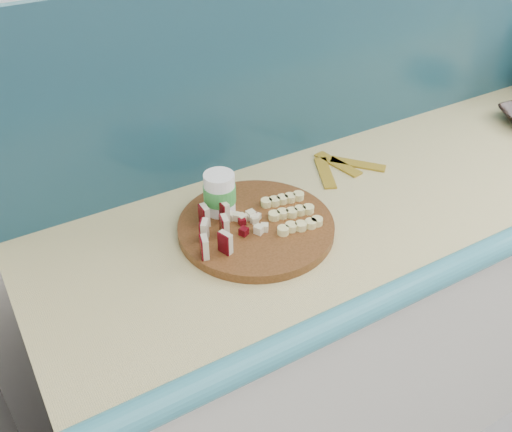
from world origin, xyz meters
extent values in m
cube|color=silver|center=(0.10, 1.50, 0.44)|extent=(2.20, 0.60, 0.88)
cube|color=#DFCF82|center=(0.10, 1.50, 0.90)|extent=(2.20, 0.60, 0.03)
cube|color=teal|center=(0.10, 1.79, 1.16)|extent=(2.20, 0.02, 0.50)
cylinder|color=#40260D|center=(-0.46, 1.52, 0.92)|extent=(0.42, 0.42, 0.02)
cube|color=beige|center=(-0.61, 1.48, 0.96)|extent=(0.02, 0.03, 0.05)
cube|color=#49050B|center=(-0.62, 1.48, 0.96)|extent=(0.01, 0.03, 0.05)
cube|color=beige|center=(-0.59, 1.53, 0.96)|extent=(0.02, 0.03, 0.05)
cube|color=#49050B|center=(-0.60, 1.53, 0.96)|extent=(0.01, 0.03, 0.05)
cube|color=beige|center=(-0.56, 1.58, 0.96)|extent=(0.02, 0.03, 0.05)
cube|color=#49050B|center=(-0.57, 1.58, 0.96)|extent=(0.01, 0.03, 0.05)
cube|color=beige|center=(-0.57, 1.47, 0.96)|extent=(0.02, 0.03, 0.05)
cube|color=#49050B|center=(-0.58, 1.47, 0.96)|extent=(0.01, 0.03, 0.05)
cube|color=beige|center=(-0.54, 1.52, 0.96)|extent=(0.02, 0.03, 0.05)
cube|color=#49050B|center=(-0.55, 1.52, 0.96)|extent=(0.01, 0.03, 0.05)
cube|color=beige|center=(-0.52, 1.57, 0.96)|extent=(0.02, 0.03, 0.05)
cube|color=#49050B|center=(-0.53, 1.57, 0.96)|extent=(0.01, 0.03, 0.05)
cube|color=#F1E5C1|center=(-0.48, 1.53, 0.94)|extent=(0.02, 0.02, 0.02)
cube|color=#F1E5C1|center=(-0.47, 1.53, 0.94)|extent=(0.02, 0.02, 0.02)
cube|color=#49050B|center=(-0.47, 1.54, 0.94)|extent=(0.02, 0.02, 0.02)
cube|color=#F1E5C1|center=(-0.48, 1.54, 0.94)|extent=(0.02, 0.02, 0.02)
cube|color=#F1E5C1|center=(-0.48, 1.54, 0.94)|extent=(0.02, 0.02, 0.02)
cube|color=#F1E5C1|center=(-0.49, 1.55, 0.94)|extent=(0.02, 0.02, 0.02)
cube|color=#F1E5C1|center=(-0.49, 1.54, 0.94)|extent=(0.02, 0.02, 0.02)
cube|color=#F1E5C1|center=(-0.50, 1.53, 0.94)|extent=(0.02, 0.02, 0.02)
cube|color=#49050B|center=(-0.51, 1.53, 0.94)|extent=(0.02, 0.02, 0.02)
cube|color=#F1E5C1|center=(-0.50, 1.52, 0.94)|extent=(0.02, 0.02, 0.02)
cube|color=#F1E5C1|center=(-0.50, 1.51, 0.94)|extent=(0.02, 0.02, 0.02)
cube|color=#F1E5C1|center=(-0.49, 1.52, 0.94)|extent=(0.02, 0.02, 0.02)
cube|color=#F1E5C1|center=(-0.48, 1.51, 0.94)|extent=(0.02, 0.02, 0.02)
cube|color=#F1E5C1|center=(-0.47, 1.51, 0.94)|extent=(0.02, 0.02, 0.02)
cube|color=#49050B|center=(-0.48, 1.52, 0.94)|extent=(0.02, 0.02, 0.02)
cylinder|color=#EEE691|center=(-0.43, 1.46, 0.94)|extent=(0.03, 0.03, 0.02)
cylinder|color=#EEE691|center=(-0.41, 1.46, 0.94)|extent=(0.03, 0.03, 0.02)
cylinder|color=#EEE691|center=(-0.39, 1.46, 0.94)|extent=(0.03, 0.03, 0.02)
cylinder|color=#EEE691|center=(-0.37, 1.45, 0.94)|extent=(0.03, 0.03, 0.02)
cylinder|color=#EEE691|center=(-0.34, 1.45, 0.94)|extent=(0.03, 0.03, 0.02)
cylinder|color=#EEE691|center=(-0.42, 1.52, 0.94)|extent=(0.03, 0.03, 0.02)
cylinder|color=#EEE691|center=(-0.40, 1.51, 0.94)|extent=(0.03, 0.03, 0.02)
cylinder|color=#EEE691|center=(-0.38, 1.51, 0.94)|extent=(0.03, 0.03, 0.02)
cylinder|color=#EEE691|center=(-0.36, 1.50, 0.94)|extent=(0.03, 0.03, 0.02)
cylinder|color=#EEE691|center=(-0.33, 1.50, 0.94)|extent=(0.03, 0.03, 0.02)
cylinder|color=#EEE691|center=(-0.41, 1.57, 0.94)|extent=(0.03, 0.03, 0.02)
cylinder|color=#EEE691|center=(-0.39, 1.56, 0.94)|extent=(0.03, 0.03, 0.02)
cylinder|color=#EEE691|center=(-0.37, 1.56, 0.94)|extent=(0.03, 0.03, 0.02)
cylinder|color=#EEE691|center=(-0.35, 1.56, 0.94)|extent=(0.03, 0.03, 0.02)
cylinder|color=#EEE691|center=(-0.32, 1.55, 0.94)|extent=(0.03, 0.03, 0.02)
cylinder|color=white|center=(-0.51, 1.61, 0.97)|extent=(0.07, 0.07, 0.12)
cylinder|color=green|center=(-0.51, 1.61, 0.98)|extent=(0.08, 0.08, 0.04)
cube|color=gold|center=(-0.18, 1.64, 0.91)|extent=(0.09, 0.15, 0.01)
cube|color=gold|center=(-0.13, 1.66, 0.91)|extent=(0.06, 0.15, 0.01)
cube|color=gold|center=(-0.08, 1.63, 0.91)|extent=(0.12, 0.13, 0.01)
camera|label=1|loc=(-0.99, 0.63, 1.72)|focal=40.00mm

